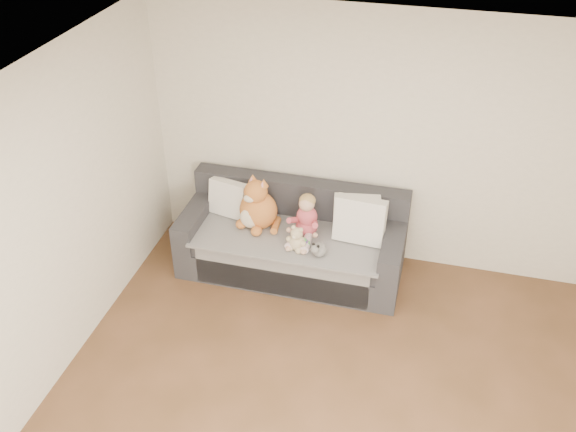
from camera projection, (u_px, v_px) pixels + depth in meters
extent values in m
plane|color=white|center=(332.00, 136.00, 3.35)|extent=(5.00, 5.00, 0.00)
plane|color=silver|center=(379.00, 143.00, 6.08)|extent=(4.50, 0.00, 4.50)
plane|color=silver|center=(14.00, 264.00, 4.55)|extent=(0.00, 5.00, 5.00)
cube|color=#28282D|center=(292.00, 257.00, 6.50)|extent=(2.20, 0.90, 0.30)
cube|color=#28282D|center=(291.00, 241.00, 6.35)|extent=(1.90, 0.80, 0.15)
cube|color=#28282D|center=(301.00, 198.00, 6.50)|extent=(2.20, 0.20, 0.40)
cube|color=#28282D|center=(197.00, 219.00, 6.54)|extent=(0.20, 0.90, 0.30)
cube|color=#28282D|center=(393.00, 248.00, 6.12)|extent=(0.20, 0.90, 0.30)
cube|color=gray|center=(291.00, 235.00, 6.28)|extent=(1.85, 0.88, 0.02)
cube|color=gray|center=(280.00, 278.00, 6.10)|extent=(1.70, 0.02, 0.41)
cube|color=silver|center=(228.00, 198.00, 6.48)|extent=(0.43, 0.26, 0.38)
cube|color=silver|center=(356.00, 215.00, 6.18)|extent=(0.47, 0.27, 0.42)
cube|color=silver|center=(360.00, 220.00, 6.08)|extent=(0.50, 0.25, 0.46)
ellipsoid|color=#D74B55|center=(306.00, 227.00, 6.23)|extent=(0.21, 0.17, 0.17)
ellipsoid|color=#D74B55|center=(307.00, 216.00, 6.17)|extent=(0.20, 0.17, 0.22)
ellipsoid|color=#DBAA8C|center=(307.00, 204.00, 6.07)|extent=(0.15, 0.15, 0.15)
ellipsoid|color=tan|center=(307.00, 200.00, 6.07)|extent=(0.16, 0.16, 0.12)
cylinder|color=#D74B55|center=(295.00, 220.00, 6.15)|extent=(0.13, 0.21, 0.14)
cylinder|color=#D74B55|center=(315.00, 224.00, 6.10)|extent=(0.10, 0.22, 0.14)
ellipsoid|color=#DBAA8C|center=(289.00, 230.00, 6.14)|extent=(0.05, 0.05, 0.05)
ellipsoid|color=#DBAA8C|center=(315.00, 235.00, 6.06)|extent=(0.05, 0.05, 0.05)
cylinder|color=#E5B2C6|center=(294.00, 240.00, 6.13)|extent=(0.14, 0.28, 0.09)
cylinder|color=#E5B2C6|center=(307.00, 243.00, 6.09)|extent=(0.10, 0.27, 0.09)
ellipsoid|color=#DBAA8C|center=(288.00, 248.00, 6.03)|extent=(0.06, 0.09, 0.04)
ellipsoid|color=#DBAA8C|center=(304.00, 251.00, 5.99)|extent=(0.06, 0.09, 0.04)
ellipsoid|color=#BF802A|center=(258.00, 210.00, 6.32)|extent=(0.38, 0.32, 0.40)
ellipsoid|color=beige|center=(250.00, 218.00, 6.25)|extent=(0.20, 0.09, 0.22)
ellipsoid|color=#BF802A|center=(256.00, 192.00, 6.17)|extent=(0.23, 0.23, 0.23)
ellipsoid|color=beige|center=(249.00, 199.00, 6.12)|extent=(0.11, 0.07, 0.08)
cone|color=#BF802A|center=(253.00, 178.00, 6.17)|extent=(0.12, 0.12, 0.08)
cone|color=pink|center=(252.00, 179.00, 6.16)|extent=(0.07, 0.07, 0.05)
cone|color=#BF802A|center=(264.00, 183.00, 6.10)|extent=(0.12, 0.12, 0.08)
cone|color=pink|center=(263.00, 184.00, 6.09)|extent=(0.07, 0.07, 0.05)
ellipsoid|color=#BF802A|center=(241.00, 224.00, 6.34)|extent=(0.11, 0.13, 0.09)
ellipsoid|color=#BF802A|center=(256.00, 231.00, 6.24)|extent=(0.11, 0.13, 0.09)
cylinder|color=#BF802A|center=(276.00, 225.00, 6.33)|extent=(0.10, 0.26, 0.09)
ellipsoid|color=beige|center=(297.00, 242.00, 6.03)|extent=(0.16, 0.14, 0.16)
ellipsoid|color=beige|center=(297.00, 233.00, 5.96)|extent=(0.12, 0.12, 0.12)
ellipsoid|color=beige|center=(293.00, 227.00, 5.96)|extent=(0.04, 0.04, 0.04)
ellipsoid|color=beige|center=(301.00, 230.00, 5.93)|extent=(0.04, 0.04, 0.04)
ellipsoid|color=beige|center=(294.00, 237.00, 5.94)|extent=(0.04, 0.04, 0.04)
ellipsoid|color=beige|center=(289.00, 239.00, 6.04)|extent=(0.06, 0.06, 0.06)
ellipsoid|color=beige|center=(303.00, 244.00, 5.97)|extent=(0.06, 0.06, 0.06)
ellipsoid|color=beige|center=(290.00, 248.00, 6.04)|extent=(0.06, 0.06, 0.06)
ellipsoid|color=beige|center=(298.00, 251.00, 6.01)|extent=(0.06, 0.06, 0.06)
ellipsoid|color=white|center=(320.00, 250.00, 5.97)|extent=(0.13, 0.17, 0.12)
ellipsoid|color=white|center=(315.00, 249.00, 5.89)|extent=(0.08, 0.08, 0.08)
ellipsoid|color=black|center=(313.00, 244.00, 5.89)|extent=(0.03, 0.03, 0.03)
ellipsoid|color=black|center=(318.00, 246.00, 5.86)|extent=(0.03, 0.03, 0.03)
cylinder|color=#643BA2|center=(304.00, 244.00, 6.05)|extent=(0.07, 0.07, 0.09)
cone|color=green|center=(304.00, 239.00, 6.02)|extent=(0.07, 0.07, 0.04)
cylinder|color=green|center=(299.00, 243.00, 6.06)|extent=(0.02, 0.02, 0.07)
cylinder|color=green|center=(309.00, 244.00, 6.04)|extent=(0.02, 0.02, 0.07)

